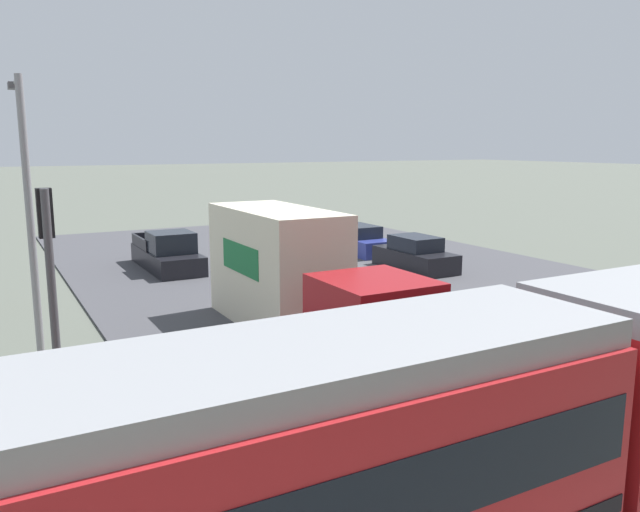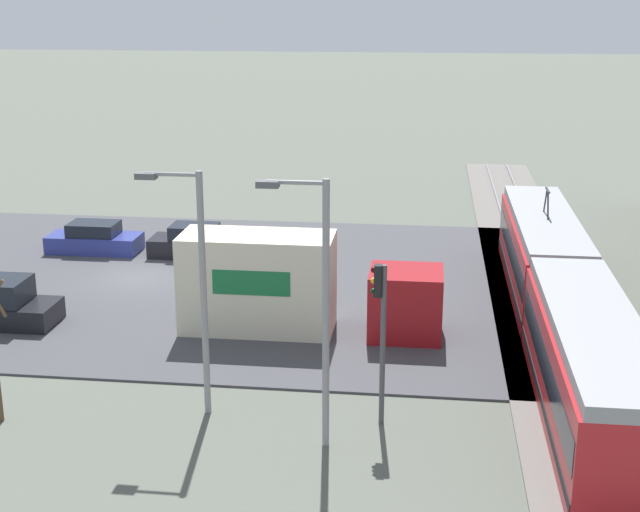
% 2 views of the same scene
% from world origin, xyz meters
% --- Properties ---
extents(ground_plane, '(320.00, 320.00, 0.00)m').
position_xyz_m(ground_plane, '(0.00, 0.00, 0.00)').
color(ground_plane, '#565B51').
extents(road_surface, '(21.68, 36.38, 0.08)m').
position_xyz_m(road_surface, '(0.00, 0.00, 0.04)').
color(road_surface, '#424247').
rests_on(road_surface, ground).
extents(rail_bed, '(59.70, 4.40, 0.22)m').
position_xyz_m(rail_bed, '(0.00, 17.76, 0.05)').
color(rail_bed, slate).
rests_on(rail_bed, ground).
extents(light_rail_tram, '(24.35, 2.77, 4.41)m').
position_xyz_m(light_rail_tram, '(5.72, 17.76, 1.67)').
color(light_rail_tram, '#B21E23').
rests_on(light_rail_tram, ground).
extents(box_truck, '(2.49, 9.77, 3.70)m').
position_xyz_m(box_truck, '(5.64, 7.90, 1.79)').
color(box_truck, maroon).
rests_on(box_truck, ground).
extents(sedan_car_0, '(1.89, 4.30, 1.54)m').
position_xyz_m(sedan_car_0, '(-3.65, 1.62, 0.72)').
color(sedan_car_0, black).
rests_on(sedan_car_0, ground).
extents(sedan_car_1, '(1.90, 4.52, 1.47)m').
position_xyz_m(sedan_car_1, '(-3.75, -3.49, 0.69)').
color(sedan_car_1, navy).
rests_on(sedan_car_1, ground).
extents(traffic_light_pole, '(0.28, 0.47, 4.96)m').
position_xyz_m(traffic_light_pole, '(12.72, 11.55, 3.23)').
color(traffic_light_pole, '#47474C').
rests_on(traffic_light_pole, ground).
extents(street_lamp_near_crossing, '(0.36, 1.95, 7.73)m').
position_xyz_m(street_lamp_near_crossing, '(14.26, 9.93, 4.48)').
color(street_lamp_near_crossing, gray).
rests_on(street_lamp_near_crossing, ground).
extents(street_lamp_mid_block, '(0.36, 1.95, 7.53)m').
position_xyz_m(street_lamp_mid_block, '(12.66, 6.09, 4.38)').
color(street_lamp_mid_block, gray).
rests_on(street_lamp_mid_block, ground).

